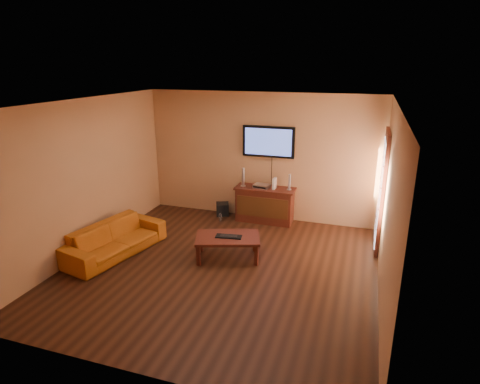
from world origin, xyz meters
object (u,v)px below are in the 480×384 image
at_px(coffee_table, 228,239).
at_px(speaker_left, 243,178).
at_px(media_console, 265,205).
at_px(av_receiver, 262,186).
at_px(sofa, 114,234).
at_px(game_console, 274,184).
at_px(subwoofer, 223,209).
at_px(speaker_right, 289,183).
at_px(keyboard, 229,236).
at_px(television, 268,142).
at_px(bottle, 220,217).

distance_m(coffee_table, speaker_left, 1.95).
xyz_separation_m(media_console, av_receiver, (-0.07, -0.01, 0.41)).
bearing_deg(sofa, coffee_table, -64.37).
relative_size(media_console, game_console, 5.41).
bearing_deg(subwoofer, speaker_right, -23.58).
bearing_deg(subwoofer, game_console, -25.95).
xyz_separation_m(media_console, keyboard, (-0.15, -1.87, 0.04)).
relative_size(sofa, subwoofer, 6.90).
bearing_deg(keyboard, media_console, 85.32).
relative_size(subwoofer, keyboard, 0.59).
distance_m(speaker_left, game_console, 0.68).
height_order(speaker_right, game_console, speaker_right).
xyz_separation_m(television, speaker_left, (-0.48, -0.22, -0.76)).
relative_size(speaker_left, game_console, 1.72).
bearing_deg(television, coffee_table, -94.92).
xyz_separation_m(speaker_left, subwoofer, (-0.51, 0.09, -0.80)).
height_order(television, game_console, television).
height_order(media_console, keyboard, media_console).
bearing_deg(coffee_table, av_receiver, 86.80).
distance_m(subwoofer, bottle, 0.39).
xyz_separation_m(television, coffee_table, (-0.18, -2.06, -1.34)).
bearing_deg(keyboard, sofa, -167.68).
bearing_deg(av_receiver, game_console, 7.81).
distance_m(coffee_table, sofa, 2.02).
bearing_deg(game_console, coffee_table, -99.17).
distance_m(speaker_right, keyboard, 2.07).
xyz_separation_m(sofa, game_console, (2.35, 2.29, 0.50)).
xyz_separation_m(speaker_left, game_console, (0.68, 0.01, -0.07)).
bearing_deg(bottle, speaker_left, 34.14).
distance_m(media_console, speaker_right, 0.73).
relative_size(speaker_right, bottle, 1.72).
bearing_deg(game_console, speaker_left, -176.81).
xyz_separation_m(subwoofer, bottle, (0.09, -0.38, -0.05)).
height_order(television, coffee_table, television).
relative_size(media_console, coffee_table, 1.01).
relative_size(speaker_left, speaker_right, 1.20).
height_order(speaker_right, av_receiver, speaker_right).
distance_m(speaker_left, speaker_right, 0.99).
bearing_deg(speaker_left, coffee_table, -80.67).
relative_size(media_console, av_receiver, 3.89).
xyz_separation_m(av_receiver, bottle, (-0.83, -0.30, -0.70)).
height_order(speaker_left, av_receiver, speaker_left).
relative_size(game_console, bottle, 1.20).
bearing_deg(keyboard, subwoofer, 113.32).
bearing_deg(keyboard, bottle, 115.56).
bearing_deg(subwoofer, media_console, -25.99).
relative_size(television, speaker_left, 2.74).
relative_size(coffee_table, game_console, 5.33).
xyz_separation_m(coffee_table, subwoofer, (-0.81, 1.92, -0.22)).
bearing_deg(bottle, av_receiver, 19.88).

